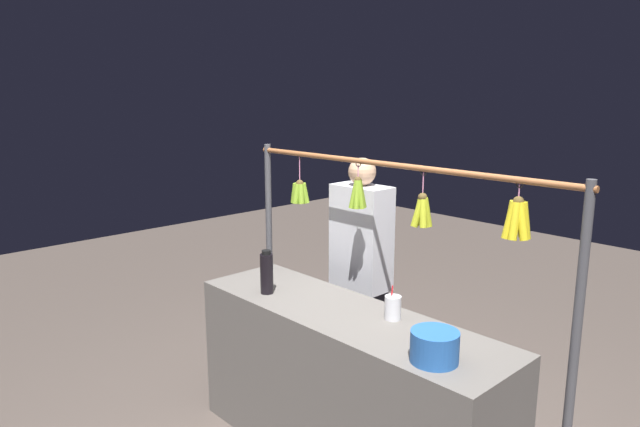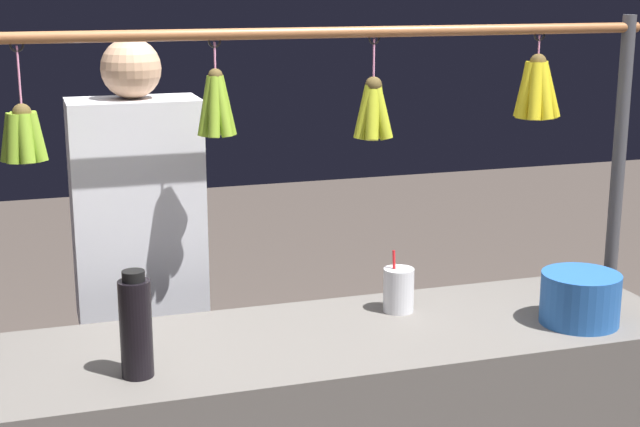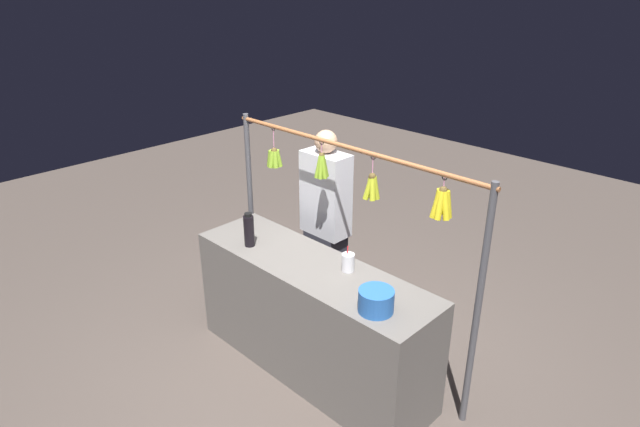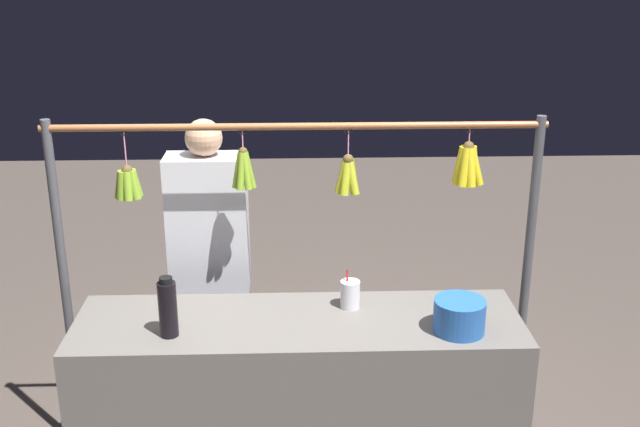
% 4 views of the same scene
% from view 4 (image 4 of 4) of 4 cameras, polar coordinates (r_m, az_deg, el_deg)
% --- Properties ---
extents(market_counter, '(1.95, 0.56, 0.90)m').
position_cam_4_polar(market_counter, '(3.60, -1.55, -14.31)').
color(market_counter, '#66605B').
rests_on(market_counter, ground).
extents(display_rack, '(2.26, 0.14, 1.72)m').
position_cam_4_polar(display_rack, '(3.55, -1.15, -0.56)').
color(display_rack, '#4C4C51').
rests_on(display_rack, ground).
extents(water_bottle, '(0.08, 0.08, 0.26)m').
position_cam_4_polar(water_bottle, '(3.25, -11.25, -6.91)').
color(water_bottle, black).
rests_on(water_bottle, market_counter).
extents(blue_bucket, '(0.22, 0.22, 0.14)m').
position_cam_4_polar(blue_bucket, '(3.30, 10.32, -7.50)').
color(blue_bucket, '#2861B5').
rests_on(blue_bucket, market_counter).
extents(drink_cup, '(0.09, 0.09, 0.18)m').
position_cam_4_polar(drink_cup, '(3.46, 2.25, -6.02)').
color(drink_cup, silver).
rests_on(drink_cup, market_counter).
extents(vendor_person, '(0.40, 0.21, 1.66)m').
position_cam_4_polar(vendor_person, '(3.97, -8.11, -4.98)').
color(vendor_person, '#2D2D38').
rests_on(vendor_person, ground).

